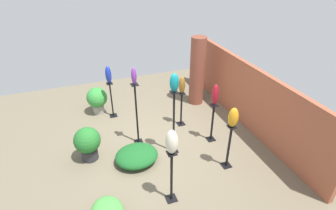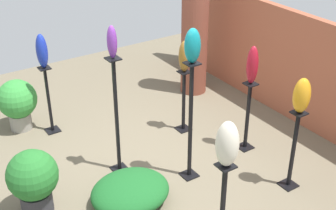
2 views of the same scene
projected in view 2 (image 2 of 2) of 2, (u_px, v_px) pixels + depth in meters
ground_plane at (153, 166)px, 6.17m from camera, size 8.00×8.00×0.00m
brick_wall_back at (293, 66)px, 6.97m from camera, size 5.60×0.12×1.65m
brick_pillar at (195, 35)px, 7.64m from camera, size 0.44×0.44×2.03m
pedestal_ruby at (247, 119)px, 6.34m from camera, size 0.20×0.20×1.00m
pedestal_cobalt at (49, 103)px, 6.72m from camera, size 0.20×0.20×1.02m
pedestal_violet at (117, 121)px, 5.75m from camera, size 0.20×0.20×1.57m
pedestal_teal at (190, 127)px, 5.64m from camera, size 0.20×0.20×1.56m
pedestal_amber at (293, 154)px, 5.58m from camera, size 0.20×0.20×1.04m
pedestal_bronze at (184, 104)px, 6.78m from camera, size 0.20×0.20×0.94m
art_vase_ruby at (252, 65)px, 5.96m from camera, size 0.16×0.14×0.52m
art_vase_cobalt at (42, 51)px, 6.34m from camera, size 0.17×0.16×0.49m
art_vase_violet at (112, 42)px, 5.26m from camera, size 0.13×0.12×0.39m
art_vase_teal at (193, 46)px, 5.14m from camera, size 0.18×0.19×0.41m
art_vase_amber at (302, 96)px, 5.21m from camera, size 0.19×0.20×0.43m
art_vase_bronze at (184, 56)px, 6.42m from camera, size 0.17×0.16×0.46m
art_vase_ivory at (227, 144)px, 4.15m from camera, size 0.22×0.21×0.46m
potted_plant_back_center at (33, 179)px, 5.18m from camera, size 0.58×0.58×0.80m
potted_plant_front_left at (17, 102)px, 6.80m from camera, size 0.57×0.57×0.78m
foliage_bed_west at (130, 192)px, 5.44m from camera, size 0.82×0.94×0.33m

